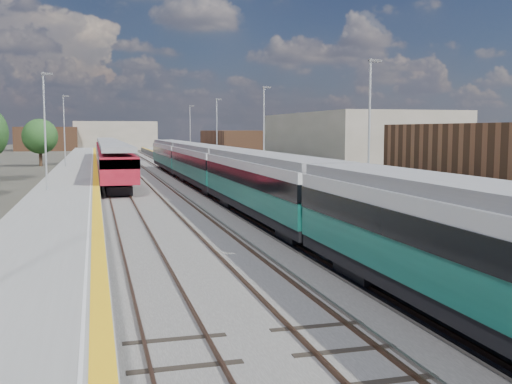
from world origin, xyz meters
name	(u,v)px	position (x,y,z in m)	size (l,w,h in m)	color
ground	(174,182)	(0.00, 50.00, 0.00)	(320.00, 320.00, 0.00)	#47443A
ballast_bed	(147,180)	(-2.25, 52.50, 0.03)	(10.50, 155.00, 0.06)	#565451
tracks	(152,178)	(-1.65, 54.18, 0.11)	(8.96, 160.00, 0.17)	#4C3323
platform_right	(223,173)	(5.28, 52.49, 0.54)	(4.70, 155.00, 8.52)	slate
platform_left	(75,176)	(-9.05, 52.49, 0.52)	(4.30, 155.00, 8.52)	slate
buildings	(43,104)	(-18.12, 138.60, 10.70)	(72.00, 185.50, 40.00)	brown
green_train	(227,170)	(1.50, 33.28, 2.13)	(2.75, 76.63, 3.03)	black
red_train	(110,154)	(-5.50, 64.39, 2.09)	(2.80, 56.82, 3.54)	black
tree_c	(40,136)	(-14.25, 79.27, 4.02)	(4.72, 4.72, 6.39)	#382619
tree_d	(318,137)	(19.37, 62.55, 4.03)	(4.72, 4.72, 6.40)	#382619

